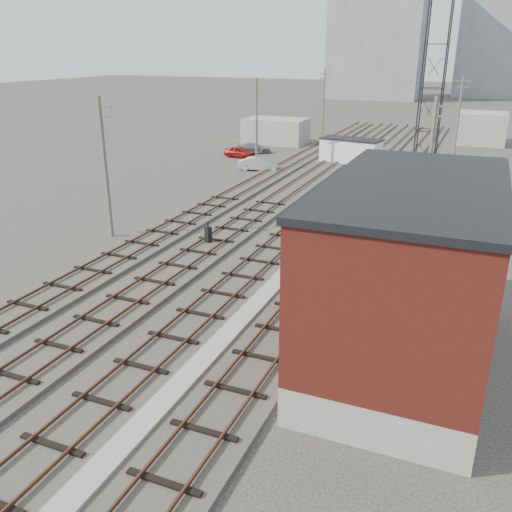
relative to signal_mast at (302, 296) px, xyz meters
The scene contains 23 objects.
ground 49.43m from the signal_mast, 94.30° to the left, with size 320.00×320.00×0.00m, color #282621.
track_right 28.36m from the signal_mast, 92.43° to the left, with size 3.20×90.00×0.39m.
track_mid_right 28.81m from the signal_mast, 100.44° to the left, with size 3.20×90.00×0.39m.
track_mid_left 29.79m from the signal_mast, 108.05° to the left, with size 3.20×90.00×0.39m.
track_left 31.26m from the signal_mast, 115.06° to the left, with size 3.20×90.00×0.39m.
platform_curb 5.15m from the signal_mast, 134.75° to the left, with size 0.90×28.00×0.26m, color gray.
brick_building 4.14m from the signal_mast, 17.90° to the left, with size 6.54×12.20×7.22m.
lattice_tower 24.79m from the signal_mast, 85.75° to the left, with size 1.60×1.60×15.00m.
utility_pole_left_a 18.78m from the signal_mast, 150.33° to the left, with size 1.80×0.24×9.00m.
utility_pole_left_b 37.93m from the signal_mast, 115.33° to the left, with size 1.80×0.24×9.00m.
utility_pole_left_c 61.44m from the signal_mast, 105.30° to the left, with size 1.80×0.24×9.00m.
utility_pole_right_a 17.60m from the signal_mast, 80.77° to the left, with size 1.80×0.24×9.00m.
utility_pole_right_b 47.36m from the signal_mast, 86.61° to the left, with size 1.80×0.24×9.00m.
apartment_left 126.72m from the signal_mast, 99.91° to the left, with size 22.00×14.00×30.00m, color gray.
apartment_right 139.69m from the signal_mast, 88.23° to the left, with size 16.00×12.00×26.00m, color gray.
shed_left 53.03m from the signal_mast, 111.81° to the left, with size 8.00×5.00×3.20m, color gray.
shed_right 59.47m from the signal_mast, 84.89° to the left, with size 6.00×6.00×4.00m, color gray.
signal_mast is the anchor object (origin of this frame).
switch_stand 14.01m from the signal_mast, 133.06° to the left, with size 0.42×0.42×1.46m.
site_trailer 40.11m from the signal_mast, 100.54° to the left, with size 6.86×3.89×2.72m.
car_red 43.01m from the signal_mast, 117.56° to the left, with size 1.50×3.72×1.27m, color maroon.
car_silver 35.87m from the signal_mast, 115.24° to the left, with size 1.41×4.05×1.33m, color #ACAFB4.
car_grey 45.81m from the signal_mast, 115.29° to the left, with size 1.67×4.11×1.19m, color gray.
Camera 1 is at (9.51, -7.83, 11.65)m, focal length 38.00 mm.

